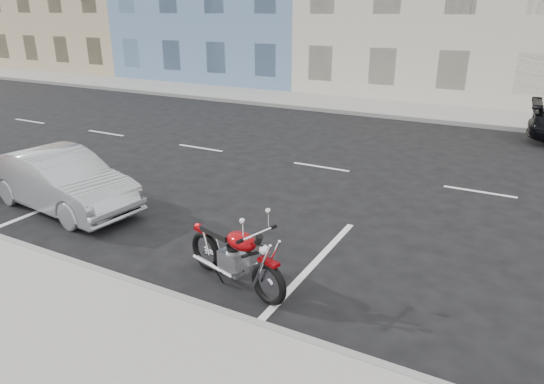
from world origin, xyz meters
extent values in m
plane|color=black|center=(0.00, 0.00, 0.00)|extent=(120.00, 120.00, 0.00)
cube|color=gray|center=(-5.00, 8.70, 0.07)|extent=(80.00, 3.40, 0.15)
cube|color=gray|center=(-5.00, -7.00, 0.08)|extent=(80.00, 0.12, 0.16)
cube|color=gray|center=(-5.00, 7.00, 0.08)|extent=(80.00, 0.12, 0.16)
torus|color=black|center=(0.61, -6.55, 0.32)|extent=(0.67, 0.29, 0.66)
torus|color=black|center=(-0.77, -6.16, 0.32)|extent=(0.67, 0.29, 0.66)
cube|color=#820408|center=(0.61, -6.55, 0.66)|extent=(0.36, 0.22, 0.05)
cube|color=#820408|center=(-0.80, -6.15, 0.68)|extent=(0.33, 0.23, 0.06)
cube|color=gray|center=(-0.12, -6.34, 0.37)|extent=(0.48, 0.40, 0.34)
ellipsoid|color=#820408|center=(0.07, -6.40, 0.79)|extent=(0.62, 0.48, 0.27)
cube|color=black|center=(-0.43, -6.25, 0.77)|extent=(0.66, 0.42, 0.09)
cylinder|color=silver|center=(0.39, -6.49, 1.02)|extent=(0.22, 0.67, 0.04)
sphere|color=silver|center=(0.52, -6.53, 0.81)|extent=(0.17, 0.17, 0.17)
cylinder|color=silver|center=(-0.47, -6.39, 0.22)|extent=(0.92, 0.33, 0.08)
cylinder|color=silver|center=(-0.40, -6.12, 0.22)|extent=(0.92, 0.33, 0.08)
cylinder|color=silver|center=(0.56, -6.54, 0.61)|extent=(0.38, 0.15, 0.78)
cylinder|color=black|center=(0.09, -6.40, 0.54)|extent=(0.78, 0.27, 0.49)
imported|color=#999CA0|center=(-5.65, -5.28, 0.62)|extent=(3.89, 1.73, 1.24)
camera|label=1|loc=(2.79, -11.57, 3.96)|focal=32.00mm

